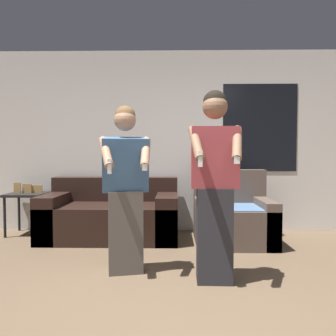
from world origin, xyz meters
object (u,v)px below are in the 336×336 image
object	(u,v)px
couch	(112,216)
side_table	(27,198)
person_right	(215,185)
person_left	(125,189)
armchair	(233,218)

from	to	relation	value
couch	side_table	xyz separation A→B (m)	(-1.26, 0.19, 0.22)
side_table	person_right	size ratio (longest dim) A/B	0.43
couch	side_table	bearing A→B (deg)	171.22
person_left	side_table	bearing A→B (deg)	137.64
armchair	person_left	distance (m)	1.74
couch	person_left	bearing A→B (deg)	-73.46
couch	person_left	xyz separation A→B (m)	(0.39, -1.30, 0.51)
couch	person_left	distance (m)	1.45
armchair	side_table	xyz separation A→B (m)	(-2.89, 0.39, 0.20)
side_table	person_right	xyz separation A→B (m)	(2.48, -1.72, 0.37)
armchair	side_table	bearing A→B (deg)	172.37
couch	person_right	bearing A→B (deg)	-51.22
couch	armchair	bearing A→B (deg)	-6.73
side_table	person_right	bearing A→B (deg)	-34.72
couch	person_right	size ratio (longest dim) A/B	1.05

